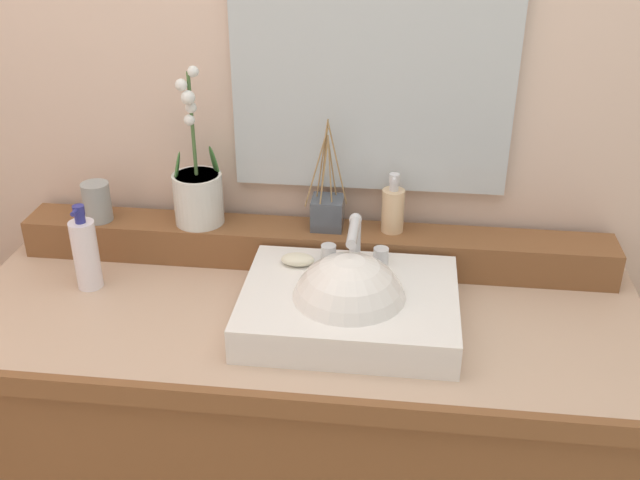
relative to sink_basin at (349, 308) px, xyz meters
name	(u,v)px	position (x,y,z in m)	size (l,w,h in m)	color
wall_back	(323,75)	(-0.10, 0.42, 0.35)	(3.35, 0.20, 2.46)	beige
vanity_cabinet	(303,463)	(-0.10, 0.04, -0.46)	(1.41, 0.56, 0.85)	brown
back_ledge	(314,245)	(-0.10, 0.24, 0.01)	(1.33, 0.11, 0.09)	brown
sink_basin	(349,308)	(0.00, 0.00, 0.00)	(0.42, 0.33, 0.26)	white
soap_bar	(298,260)	(-0.12, 0.10, 0.05)	(0.07, 0.04, 0.02)	beige
potted_plant	(198,191)	(-0.36, 0.24, 0.13)	(0.11, 0.11, 0.36)	silver
soap_dispenser	(393,208)	(0.07, 0.25, 0.10)	(0.05, 0.05, 0.14)	beige
tumbler_cup	(97,202)	(-0.60, 0.23, 0.09)	(0.06, 0.06, 0.09)	#919797
reed_diffuser	(328,211)	(-0.07, 0.25, 0.09)	(0.09, 0.08, 0.25)	#484E58
lotion_bottle	(86,253)	(-0.57, 0.08, 0.04)	(0.05, 0.06, 0.19)	white
mirror	(373,44)	(0.01, 0.31, 0.45)	(0.60, 0.02, 0.64)	silver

